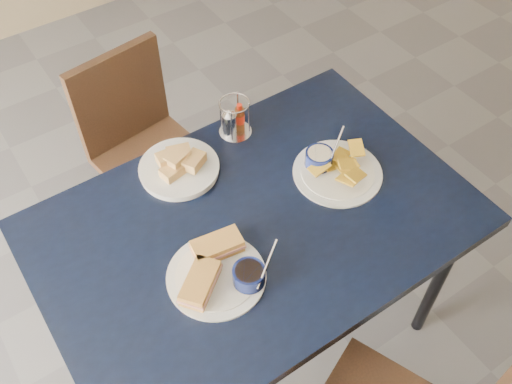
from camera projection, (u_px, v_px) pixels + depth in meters
ground at (237, 348)px, 2.23m from camera, size 6.00×6.00×0.00m
dining_table at (255, 232)px, 1.74m from camera, size 1.28×0.85×0.75m
chair_far at (142, 136)px, 2.30m from camera, size 0.44×0.43×0.83m
sandwich_plate at (219, 270)px, 1.55m from camera, size 0.30×0.28×0.12m
plantain_plate at (332, 167)px, 1.80m from camera, size 0.28×0.28×0.12m
bread_basket at (179, 166)px, 1.80m from camera, size 0.25×0.25×0.08m
condiment_caddy at (234, 120)px, 1.88m from camera, size 0.11×0.11×0.14m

